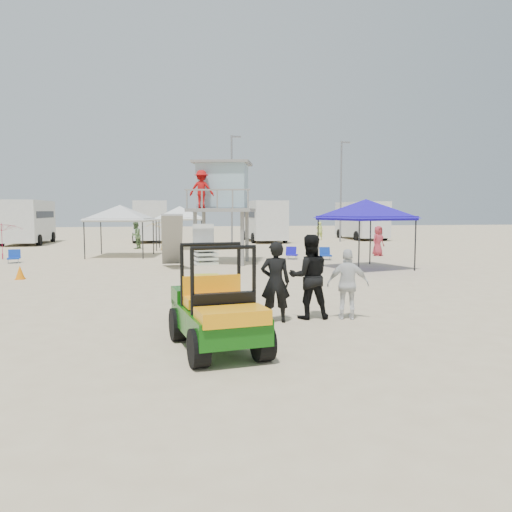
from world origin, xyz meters
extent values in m
plane|color=beige|center=(0.00, 0.00, 0.00)|extent=(140.00, 140.00, 0.00)
cube|color=#0E4F0C|center=(-0.94, -1.10, 0.54)|extent=(1.59, 2.62, 0.43)
cube|color=#FF9D0D|center=(-0.94, -1.10, 0.81)|extent=(1.22, 0.86, 0.24)
cylinder|color=black|center=(-1.48, -1.98, 0.31)|extent=(0.37, 0.67, 0.63)
cube|color=black|center=(-0.94, 1.20, 0.43)|extent=(1.44, 1.89, 0.11)
cylinder|color=black|center=(-1.44, 1.20, 0.23)|extent=(0.25, 0.48, 0.45)
imported|color=black|center=(0.56, 0.90, 0.90)|extent=(0.72, 0.53, 1.81)
imported|color=black|center=(1.41, 1.15, 0.97)|extent=(1.00, 0.80, 1.95)
imported|color=white|center=(2.26, 0.90, 0.81)|extent=(1.02, 0.62, 1.62)
cylinder|color=gray|center=(-0.29, 12.53, 1.22)|extent=(0.18, 0.18, 2.44)
cube|color=gray|center=(0.78, 13.60, 2.51)|extent=(3.57, 3.57, 0.16)
cube|color=#95B5C0|center=(0.78, 13.90, 3.65)|extent=(2.66, 2.46, 2.05)
imported|color=#B20F0F|center=(0.00, 12.63, 3.45)|extent=(1.10, 0.64, 1.71)
cylinder|color=black|center=(5.09, 8.78, 1.11)|extent=(0.06, 0.06, 2.23)
pyramid|color=#2010B6|center=(6.54, 10.22, 2.98)|extent=(3.76, 3.76, 0.80)
cube|color=#2010B6|center=(6.54, 10.22, 2.18)|extent=(3.76, 3.76, 0.18)
cylinder|color=black|center=(-5.75, 16.62, 1.02)|extent=(0.06, 0.06, 2.05)
pyramid|color=silver|center=(-4.26, 18.12, 2.80)|extent=(3.60, 3.60, 0.80)
cube|color=silver|center=(-4.26, 18.12, 2.00)|extent=(3.60, 3.60, 0.18)
cylinder|color=black|center=(-2.36, 21.41, 1.02)|extent=(0.06, 0.06, 2.03)
pyramid|color=white|center=(-0.94, 22.83, 2.78)|extent=(3.14, 3.14, 0.80)
cube|color=white|center=(-0.94, 22.83, 1.98)|extent=(3.14, 3.14, 0.18)
imported|color=#B21333|center=(-10.09, 17.50, 0.95)|extent=(2.56, 2.59, 1.90)
imported|color=gold|center=(-2.07, 21.94, 0.93)|extent=(2.89, 2.89, 1.86)
cone|color=orange|center=(-7.07, 9.38, 0.25)|extent=(0.34, 0.34, 0.50)
cube|color=#0F37A8|center=(-9.01, 15.44, 0.22)|extent=(0.65, 0.62, 0.06)
cube|color=#0F37A8|center=(-9.01, 15.68, 0.42)|extent=(0.57, 0.31, 0.44)
cylinder|color=#B2B2B7|center=(-9.23, 15.24, 0.10)|extent=(0.03, 0.03, 0.20)
cube|color=#0E339A|center=(6.14, 14.26, 0.22)|extent=(0.61, 0.57, 0.06)
cube|color=#0E339A|center=(6.14, 14.50, 0.42)|extent=(0.56, 0.25, 0.44)
cylinder|color=#B2B2B7|center=(5.92, 14.06, 0.10)|extent=(0.03, 0.03, 0.20)
cube|color=#1610B4|center=(4.54, 14.94, 0.22)|extent=(0.70, 0.68, 0.06)
cube|color=#1610B4|center=(4.54, 15.18, 0.42)|extent=(0.56, 0.39, 0.44)
cylinder|color=#B2B2B7|center=(4.32, 14.74, 0.10)|extent=(0.03, 0.03, 0.20)
cube|color=silver|center=(-12.00, 30.00, 1.75)|extent=(2.50, 6.80, 3.00)
cube|color=black|center=(-12.00, 30.00, 2.20)|extent=(2.54, 5.44, 0.50)
cylinder|color=black|center=(-13.25, 27.82, 0.40)|extent=(0.25, 0.80, 0.80)
cube|color=silver|center=(-3.00, 31.50, 1.75)|extent=(2.50, 6.50, 3.00)
cube|color=black|center=(-3.00, 31.50, 2.20)|extent=(2.54, 5.20, 0.50)
cylinder|color=black|center=(-4.25, 29.42, 0.40)|extent=(0.25, 0.80, 0.80)
cube|color=silver|center=(6.00, 30.00, 1.75)|extent=(2.50, 7.00, 3.00)
cube|color=black|center=(6.00, 30.00, 2.20)|extent=(2.54, 5.60, 0.50)
cylinder|color=black|center=(4.75, 27.76, 0.40)|extent=(0.25, 0.80, 0.80)
cube|color=silver|center=(15.00, 31.50, 1.75)|extent=(2.50, 6.60, 3.00)
cube|color=black|center=(15.00, 31.50, 2.20)|extent=(2.54, 5.28, 0.50)
cylinder|color=black|center=(13.75, 29.39, 0.40)|extent=(0.25, 0.80, 0.80)
cylinder|color=slate|center=(3.00, 27.00, 4.00)|extent=(0.14, 0.14, 8.00)
cylinder|color=slate|center=(12.00, 28.50, 4.00)|extent=(0.14, 0.14, 8.00)
imported|color=#587948|center=(-3.79, 23.59, 0.89)|extent=(0.93, 1.04, 1.77)
imported|color=#C1DF53|center=(11.03, 30.94, 0.78)|extent=(0.60, 0.42, 1.55)
imported|color=#B13240|center=(9.69, 15.98, 0.82)|extent=(0.95, 0.82, 1.65)
camera|label=1|loc=(-1.81, -9.84, 2.49)|focal=35.00mm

